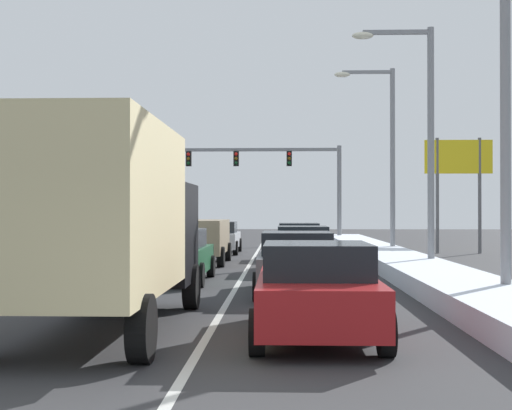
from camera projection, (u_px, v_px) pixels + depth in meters
ground_plane at (241, 278)px, 21.93m from camera, size 120.00×120.00×0.00m
lane_stripe_between_right_lane_and_center_lane at (248, 268)px, 26.12m from camera, size 0.14×46.14×0.01m
snow_bank_right_shoulder at (398, 261)px, 25.94m from camera, size 2.12×46.14×0.48m
snow_bank_left_shoulder at (100, 258)px, 26.31m from camera, size 1.24×46.14×0.64m
sedan_red_right_lane_nearest at (316, 290)px, 11.67m from camera, size 2.00×4.50×1.51m
sedan_gray_right_lane_second at (296, 263)px, 17.81m from camera, size 2.00×4.50×1.51m
sedan_charcoal_right_lane_third at (302, 248)px, 24.57m from camera, size 2.00×4.50×1.51m
sedan_white_right_lane_fourth at (299, 241)px, 30.96m from camera, size 2.00×4.50×1.51m
box_truck_center_lane_nearest at (102, 218)px, 12.18m from camera, size 2.53×7.20×3.36m
sedan_green_center_lane_second at (174, 255)px, 20.87m from camera, size 2.00×4.50×1.51m
suv_tan_center_lane_third at (200, 237)px, 28.07m from camera, size 2.16×4.90×1.67m
sedan_silver_center_lane_fourth at (219, 237)px, 34.98m from camera, size 2.00×4.50×1.51m
traffic_light_gantry at (281, 169)px, 47.07m from camera, size 10.60×0.47×6.20m
street_lamp_right_near at (488, 79)px, 15.49m from camera, size 2.66×0.36×8.00m
street_lamp_right_mid at (419, 126)px, 23.87m from camera, size 2.66×0.36×7.98m
street_lamp_right_far at (384, 144)px, 32.26m from camera, size 2.66×0.36×8.27m
roadside_sign_right at (458, 169)px, 34.98m from camera, size 3.20×0.16×5.50m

